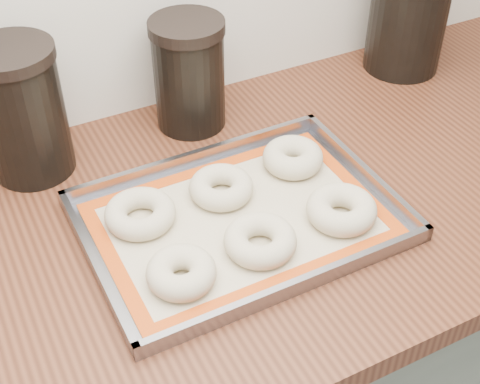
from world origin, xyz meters
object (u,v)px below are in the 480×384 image
canister_left (22,111)px  canister_right (408,17)px  bagel_back_left (140,213)px  baking_tray (240,219)px  bagel_front_right (341,209)px  bagel_back_right (293,157)px  bagel_front_left (181,272)px  canister_mid (189,74)px  bagel_front_mid (260,240)px  bagel_back_mid (221,187)px

canister_left → canister_right: 0.75m
bagel_back_left → baking_tray: bearing=-25.6°
bagel_front_right → canister_right: size_ratio=0.50×
bagel_back_right → bagel_front_left: bearing=-150.3°
canister_mid → bagel_front_left: bearing=-115.9°
canister_right → bagel_front_mid: bearing=-146.5°
baking_tray → bagel_back_mid: bearing=90.4°
bagel_front_left → bagel_back_mid: (0.13, 0.14, -0.00)m
bagel_back_left → canister_mid: (0.18, 0.21, 0.08)m
bagel_front_right → bagel_back_right: size_ratio=1.07×
bagel_front_mid → bagel_back_mid: 0.13m
bagel_back_left → bagel_front_right: bearing=-25.9°
baking_tray → canister_right: bearing=28.0°
canister_right → baking_tray: bearing=-152.0°
baking_tray → bagel_back_left: bearing=154.4°
baking_tray → bagel_front_right: bagel_front_right is taller
bagel_front_left → bagel_back_left: bagel_front_left is taller
baking_tray → bagel_front_mid: size_ratio=4.41×
canister_mid → bagel_back_right: bearing=-65.3°
baking_tray → bagel_front_left: bagel_front_left is taller
bagel_front_left → bagel_front_right: bearing=1.6°
bagel_front_left → canister_left: (-0.11, 0.35, 0.09)m
bagel_front_left → bagel_back_mid: bagel_front_left is taller
bagel_back_mid → canister_left: canister_left is taller
bagel_back_right → canister_left: canister_left is taller
canister_right → bagel_front_right: bearing=-137.7°
bagel_front_left → bagel_front_right: 0.26m
baking_tray → bagel_back_mid: (-0.00, 0.06, 0.01)m
bagel_front_mid → bagel_back_left: 0.19m
bagel_front_left → bagel_front_right: (0.26, 0.01, 0.00)m
bagel_front_right → bagel_back_right: 0.14m
baking_tray → canister_right: 0.58m
bagel_back_left → canister_right: size_ratio=0.50×
bagel_front_left → canister_left: bearing=108.1°
bagel_back_mid → canister_left: size_ratio=0.46×
bagel_front_mid → bagel_front_right: bearing=0.4°
bagel_front_right → canister_mid: size_ratio=0.54×
bagel_back_mid → bagel_back_right: (0.14, 0.01, 0.00)m
bagel_back_left → bagel_back_right: 0.27m
bagel_front_left → canister_left: canister_left is taller
bagel_back_right → canister_left: 0.44m
canister_mid → canister_left: bearing=-179.4°
canister_left → canister_mid: (0.28, 0.00, -0.01)m
bagel_back_right → bagel_back_mid: bearing=-174.6°
bagel_front_mid → canister_left: (-0.24, 0.34, 0.09)m
bagel_back_mid → canister_left: bearing=138.8°
bagel_front_right → bagel_back_mid: bagel_front_right is taller
baking_tray → bagel_front_left: 0.15m
canister_left → canister_mid: bearing=0.6°
canister_left → canister_right: (0.75, -0.01, -0.00)m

